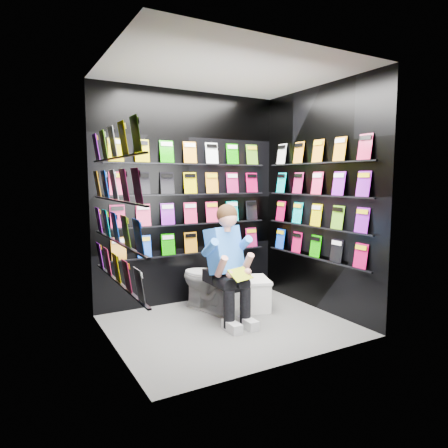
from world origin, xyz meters
TOP-DOWN VIEW (x-y plane):
  - floor at (0.00, 0.00)m, footprint 2.40×2.40m
  - ceiling at (0.00, 0.00)m, footprint 2.40×2.40m
  - wall_back at (0.00, 1.00)m, footprint 2.40×0.04m
  - wall_front at (0.00, -1.00)m, footprint 2.40×0.04m
  - wall_left at (-1.20, 0.00)m, footprint 0.04×2.00m
  - wall_right at (1.20, 0.00)m, footprint 0.04×2.00m
  - comics_back at (0.00, 0.97)m, footprint 2.10×0.06m
  - comics_left at (-1.17, 0.00)m, footprint 0.06×1.70m
  - comics_right at (1.17, 0.00)m, footprint 0.06×1.70m
  - toilet at (0.04, 0.58)m, footprint 0.62×0.84m
  - longbox at (0.56, 0.32)m, footprint 0.38×0.50m
  - longbox_lid at (0.56, 0.32)m, footprint 0.41×0.53m
  - reader at (0.04, 0.20)m, footprint 0.70×0.86m
  - held_comic at (0.04, -0.15)m, footprint 0.28×0.21m

SIDE VIEW (x-z plane):
  - floor at x=0.00m, z-range 0.00..0.00m
  - longbox at x=0.56m, z-range 0.00..0.33m
  - longbox_lid at x=0.56m, z-range 0.33..0.37m
  - toilet at x=0.04m, z-range 0.00..0.73m
  - held_comic at x=0.04m, z-range 0.53..0.63m
  - reader at x=0.04m, z-range 0.08..1.44m
  - wall_back at x=0.00m, z-range 0.00..2.60m
  - wall_front at x=0.00m, z-range 0.00..2.60m
  - wall_left at x=-1.20m, z-range 0.00..2.60m
  - wall_right at x=1.20m, z-range 0.00..2.60m
  - comics_back at x=0.00m, z-range 0.62..1.99m
  - comics_left at x=-1.17m, z-range 0.62..1.99m
  - comics_right at x=1.17m, z-range 0.62..1.99m
  - ceiling at x=0.00m, z-range 2.60..2.60m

